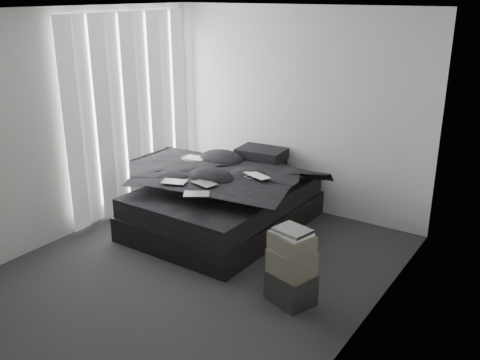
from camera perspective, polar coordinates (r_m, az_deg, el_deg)
The scene contains 24 objects.
floor at distance 5.71m, azimuth -4.51°, elevation -9.38°, with size 3.60×4.20×0.01m, color #2B2B2D.
ceiling at distance 5.00m, azimuth -5.33°, elevation 17.70°, with size 3.60×4.20×0.01m, color white.
wall_back at distance 6.92m, azimuth 6.01°, elevation 7.32°, with size 3.60×0.01×2.60m, color silver.
wall_left at distance 6.44m, azimuth -17.63°, elevation 5.60°, with size 0.01×4.20×2.60m, color silver.
wall_right at distance 4.37m, azimuth 14.01°, elevation -0.52°, with size 0.01×4.20×2.60m, color silver.
window_left at distance 7.00m, azimuth -11.87°, elevation 7.58°, with size 0.02×2.00×2.30m, color white.
curtain_left at distance 6.98m, azimuth -11.54°, elevation 6.98°, with size 0.06×2.12×2.48m, color white.
bed at distance 6.58m, azimuth -1.77°, elevation -3.78°, with size 1.64×2.17×0.29m, color black.
mattress at distance 6.48m, azimuth -1.79°, elevation -1.65°, with size 1.58×2.10×0.23m, color black.
duvet at distance 6.36m, azimuth -2.09°, elevation 0.24°, with size 1.60×1.85×0.25m, color black.
pillow_lower at distance 7.10m, azimuth 1.88°, elevation 1.89°, with size 0.65×0.44×0.15m, color black.
pillow_upper at distance 7.00m, azimuth 2.31°, elevation 2.84°, with size 0.61×0.42×0.14m, color black.
laptop at distance 6.18m, azimuth 1.44°, elevation 1.03°, with size 0.35×0.22×0.03m, color silver.
comic_a at distance 6.09m, azimuth -7.05°, elevation 0.51°, with size 0.27×0.18×0.01m, color black.
comic_b at distance 6.01m, azimuth -3.80°, elevation 0.42°, with size 0.27×0.18×0.01m, color black.
comic_c at distance 5.70m, azimuth -4.69°, elevation -0.64°, with size 0.27×0.18×0.01m, color black.
side_stand at distance 7.12m, azimuth -4.78°, elevation -0.31°, with size 0.37×0.37×0.69m, color black.
papers at distance 6.99m, azimuth -4.84°, elevation 2.35°, with size 0.27×0.20×0.01m, color white.
floor_books at distance 6.88m, azimuth -7.49°, elevation -3.50°, with size 0.16×0.23×0.16m, color black.
box_lower at distance 5.09m, azimuth 5.44°, elevation -11.29°, with size 0.41×0.32×0.30m, color black.
box_mid at distance 4.95m, azimuth 5.53°, elevation -8.72°, with size 0.38×0.30×0.23m, color #565344.
box_upper at distance 4.88m, azimuth 5.54°, elevation -6.59°, with size 0.36×0.29×0.16m, color #565344.
art_book_white at distance 4.83m, azimuth 5.65°, elevation -5.61°, with size 0.31×0.25×0.03m, color silver.
art_book_snake at distance 4.81m, azimuth 5.66°, elevation -5.35°, with size 0.30×0.24×0.03m, color silver.
Camera 1 is at (3.12, -3.90, 2.76)m, focal length 40.00 mm.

